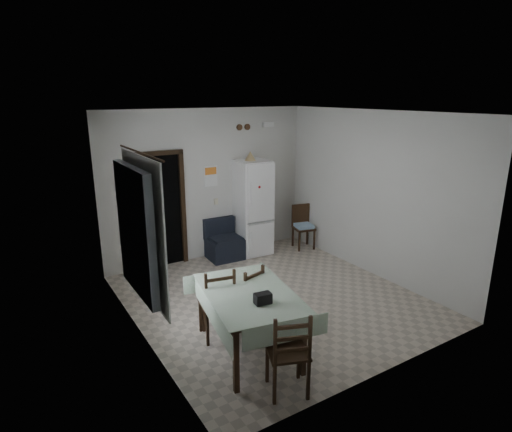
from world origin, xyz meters
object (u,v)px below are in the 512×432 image
object	(u,v)px
dining_chair_far_right	(245,297)
dining_chair_near_head	(288,351)
dining_chair_far_left	(217,302)
navy_seat	(225,240)
fridge	(253,208)
corner_chair	(304,227)
dining_table	(249,322)

from	to	relation	value
dining_chair_far_right	dining_chair_near_head	size ratio (longest dim) A/B	0.93
dining_chair_far_right	dining_chair_far_left	bearing A→B (deg)	-16.67
navy_seat	dining_chair_far_left	distance (m)	2.82
dining_chair_far_left	dining_chair_near_head	xyz separation A→B (m)	(0.14, -1.40, -0.01)
fridge	corner_chair	world-z (taller)	fridge
fridge	navy_seat	distance (m)	0.86
corner_chair	dining_table	bearing A→B (deg)	-124.64
corner_chair	dining_chair_near_head	xyz separation A→B (m)	(-2.96, -3.50, 0.04)
navy_seat	dining_chair_far_left	bearing A→B (deg)	-116.82
dining_table	dining_chair_near_head	xyz separation A→B (m)	(-0.04, -0.87, 0.09)
dining_chair_near_head	corner_chair	bearing A→B (deg)	-108.96
navy_seat	dining_chair_far_right	size ratio (longest dim) A/B	0.84
corner_chair	dining_chair_near_head	world-z (taller)	dining_chair_near_head
dining_table	dining_chair_far_right	world-z (taller)	dining_chair_far_right
dining_table	dining_chair_far_left	distance (m)	0.57
fridge	dining_chair_far_left	bearing A→B (deg)	-125.78
navy_seat	dining_chair_far_left	size ratio (longest dim) A/B	0.77
corner_chair	dining_chair_far_left	world-z (taller)	dining_chair_far_left
corner_chair	fridge	bearing A→B (deg)	175.14
dining_table	dining_chair_near_head	size ratio (longest dim) A/B	1.57
navy_seat	corner_chair	size ratio (longest dim) A/B	0.86
corner_chair	dining_chair_far_left	bearing A→B (deg)	-132.58
navy_seat	dining_chair_far_right	bearing A→B (deg)	-108.60
navy_seat	fridge	bearing A→B (deg)	3.10
dining_chair_far_right	dining_chair_near_head	world-z (taller)	dining_chair_near_head
dining_table	navy_seat	bearing A→B (deg)	78.06
dining_chair_far_left	navy_seat	bearing A→B (deg)	-109.19
dining_chair_far_right	navy_seat	bearing A→B (deg)	-127.39
dining_chair_far_left	dining_chair_far_right	bearing A→B (deg)	-170.24
dining_table	dining_chair_far_left	world-z (taller)	dining_chair_far_left
dining_chair_near_head	navy_seat	bearing A→B (deg)	-86.96
dining_chair_far_left	dining_chair_far_right	size ratio (longest dim) A/B	1.09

